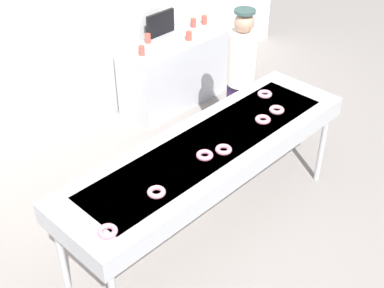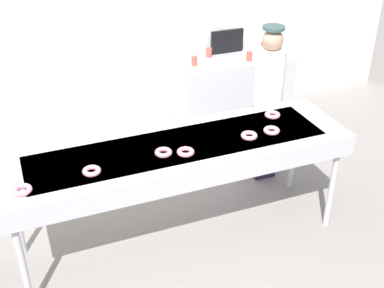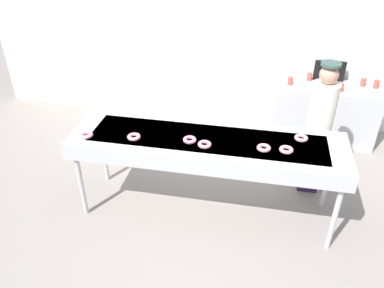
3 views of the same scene
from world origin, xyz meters
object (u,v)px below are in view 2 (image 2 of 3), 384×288
at_px(paper_cup_2, 194,61).
at_px(strawberry_donut_3, 249,136).
at_px(strawberry_donut_2, 272,115).
at_px(fryer_conveyor, 179,154).
at_px(strawberry_donut_6, 272,130).
at_px(paper_cup_0, 264,47).
at_px(paper_cup_3, 209,52).
at_px(strawberry_donut_5, 185,152).
at_px(prep_counter, 233,91).
at_px(strawberry_donut_1, 163,152).
at_px(strawberry_donut_4, 22,190).
at_px(strawberry_donut_0, 92,171).
at_px(menu_display, 227,41).
at_px(paper_cup_1, 249,56).
at_px(worker_baker, 268,99).
at_px(paper_cup_4, 277,46).

bearing_deg(paper_cup_2, strawberry_donut_3, -98.74).
bearing_deg(strawberry_donut_2, fryer_conveyor, -170.45).
xyz_separation_m(strawberry_donut_6, paper_cup_0, (1.12, 2.17, -0.09)).
xyz_separation_m(paper_cup_2, paper_cup_3, (0.28, 0.21, 0.00)).
xyz_separation_m(strawberry_donut_5, prep_counter, (1.47, 2.11, -0.59)).
bearing_deg(fryer_conveyor, paper_cup_2, 64.69).
bearing_deg(strawberry_donut_1, strawberry_donut_5, -19.71).
height_order(strawberry_donut_6, paper_cup_3, strawberry_donut_6).
height_order(fryer_conveyor, strawberry_donut_4, strawberry_donut_4).
bearing_deg(strawberry_donut_6, strawberry_donut_3, -177.37).
height_order(strawberry_donut_0, strawberry_donut_2, same).
height_order(strawberry_donut_2, paper_cup_3, strawberry_donut_2).
bearing_deg(strawberry_donut_1, menu_display, 54.48).
relative_size(strawberry_donut_1, paper_cup_1, 1.24).
relative_size(prep_counter, paper_cup_0, 12.86).
xyz_separation_m(paper_cup_3, menu_display, (0.27, 0.06, 0.09)).
relative_size(strawberry_donut_0, strawberry_donut_4, 1.00).
xyz_separation_m(strawberry_donut_4, paper_cup_1, (2.87, 2.04, -0.09)).
bearing_deg(worker_baker, paper_cup_2, -78.16).
bearing_deg(paper_cup_3, strawberry_donut_0, -130.47).
bearing_deg(strawberry_donut_1, strawberry_donut_0, -174.53).
distance_m(prep_counter, paper_cup_2, 0.74).
bearing_deg(strawberry_donut_3, menu_display, 69.30).
bearing_deg(paper_cup_4, paper_cup_1, -157.21).
bearing_deg(strawberry_donut_5, strawberry_donut_2, 18.15).
bearing_deg(worker_baker, strawberry_donut_1, 27.21).
bearing_deg(strawberry_donut_4, strawberry_donut_2, 9.59).
bearing_deg(strawberry_donut_3, paper_cup_0, 58.40).
height_order(strawberry_donut_0, paper_cup_3, strawberry_donut_0).
bearing_deg(prep_counter, strawberry_donut_6, -107.52).
xyz_separation_m(worker_baker, paper_cup_2, (-0.30, 1.27, 0.00)).
distance_m(strawberry_donut_0, menu_display, 3.24).
relative_size(fryer_conveyor, strawberry_donut_0, 20.81).
bearing_deg(strawberry_donut_4, paper_cup_1, 35.38).
relative_size(strawberry_donut_5, paper_cup_0, 1.24).
relative_size(strawberry_donut_5, prep_counter, 0.10).
height_order(strawberry_donut_5, prep_counter, strawberry_donut_5).
bearing_deg(paper_cup_2, strawberry_donut_1, -118.06).
height_order(strawberry_donut_4, paper_cup_3, strawberry_donut_4).
xyz_separation_m(strawberry_donut_2, paper_cup_3, (0.22, 1.97, -0.09)).
height_order(strawberry_donut_6, worker_baker, worker_baker).
xyz_separation_m(strawberry_donut_2, paper_cup_2, (-0.07, 1.76, -0.09)).
xyz_separation_m(strawberry_donut_4, paper_cup_0, (3.21, 2.29, -0.09)).
bearing_deg(paper_cup_3, strawberry_donut_6, -99.47).
bearing_deg(fryer_conveyor, strawberry_donut_6, -6.69).
distance_m(strawberry_donut_4, prep_counter, 3.54).
height_order(paper_cup_3, paper_cup_4, same).
height_order(strawberry_donut_2, paper_cup_2, strawberry_donut_2).
distance_m(strawberry_donut_2, strawberry_donut_6, 0.30).
bearing_deg(strawberry_donut_6, paper_cup_4, 58.84).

